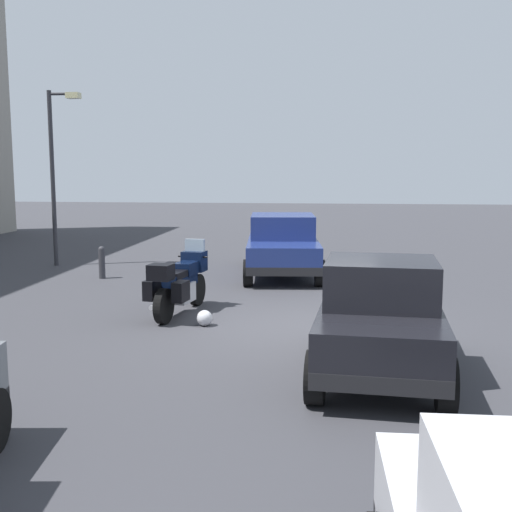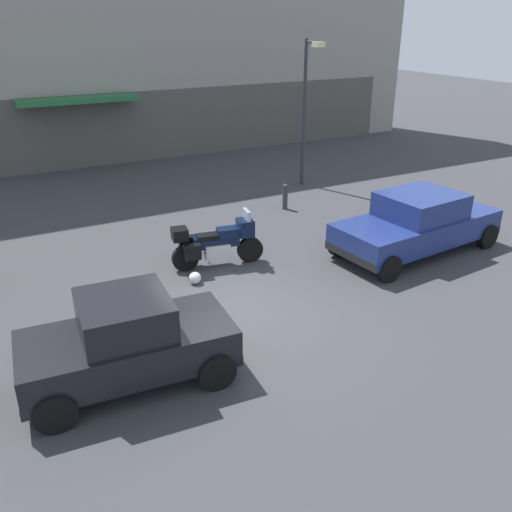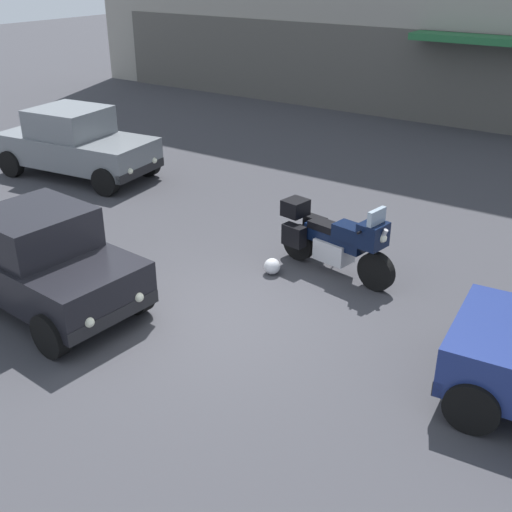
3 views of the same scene
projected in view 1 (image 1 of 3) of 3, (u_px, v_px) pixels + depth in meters
name	position (u px, v px, depth m)	size (l,w,h in m)	color
ground_plane	(303.00, 329.00, 10.85)	(80.00, 80.00, 0.00)	#38383D
motorcycle	(180.00, 282.00, 11.88)	(2.25, 0.93, 1.36)	black
helmet	(205.00, 318.00, 11.07)	(0.28, 0.28, 0.28)	silver
car_sedan_far	(282.00, 244.00, 16.48)	(4.69, 2.28, 1.56)	navy
car_compact_side	(380.00, 318.00, 8.39)	(3.56, 1.93, 1.56)	black
streetlamp_curbside	(57.00, 161.00, 17.61)	(0.28, 0.94, 4.90)	#2D2D33
bollard_curbside	(102.00, 261.00, 15.83)	(0.16, 0.16, 0.82)	#333338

